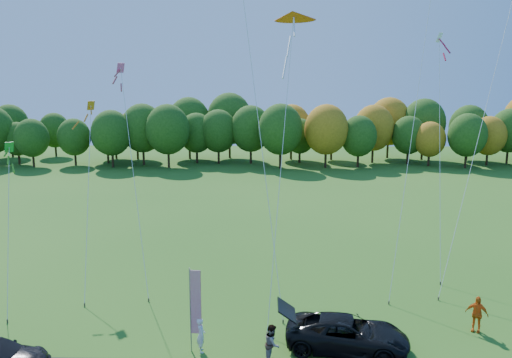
{
  "coord_description": "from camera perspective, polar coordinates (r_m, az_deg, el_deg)",
  "views": [
    {
      "loc": [
        0.66,
        -21.55,
        12.18
      ],
      "look_at": [
        0.0,
        6.0,
        7.0
      ],
      "focal_mm": 35.0,
      "sensor_mm": 36.0,
      "label": 1
    }
  ],
  "objects": [
    {
      "name": "ground",
      "position": [
        24.76,
        -0.35,
        -18.82
      ],
      "size": [
        160.0,
        160.0,
        0.0
      ],
      "primitive_type": "plane",
      "color": "#255B18"
    },
    {
      "name": "tree_line",
      "position": [
        77.52,
        0.87,
        1.6
      ],
      "size": [
        116.0,
        12.0,
        10.0
      ],
      "primitive_type": null,
      "color": "#1E4711",
      "rests_on": "ground"
    },
    {
      "name": "black_suv",
      "position": [
        24.69,
        10.4,
        -17.01
      ],
      "size": [
        6.06,
        3.59,
        1.58
      ],
      "primitive_type": "imported",
      "rotation": [
        0.0,
        0.0,
        1.39
      ],
      "color": "black",
      "rests_on": "ground"
    },
    {
      "name": "person_tailgate_a",
      "position": [
        24.3,
        -6.31,
        -17.29
      ],
      "size": [
        0.54,
        0.68,
        1.64
      ],
      "primitive_type": "imported",
      "rotation": [
        0.0,
        0.0,
        1.83
      ],
      "color": "silver",
      "rests_on": "ground"
    },
    {
      "name": "person_tailgate_b",
      "position": [
        23.35,
        1.87,
        -18.28
      ],
      "size": [
        0.78,
        0.94,
        1.78
      ],
      "primitive_type": "imported",
      "rotation": [
        0.0,
        0.0,
        1.44
      ],
      "color": "gray",
      "rests_on": "ground"
    },
    {
      "name": "person_east",
      "position": [
        28.11,
        23.91,
        -13.92
      ],
      "size": [
        1.17,
        0.92,
        1.85
      ],
      "primitive_type": "imported",
      "rotation": [
        0.0,
        0.0,
        -0.51
      ],
      "color": "orange",
      "rests_on": "ground"
    },
    {
      "name": "feather_flag",
      "position": [
        23.58,
        -7.04,
        -13.69
      ],
      "size": [
        0.54,
        0.1,
        4.08
      ],
      "color": "#999999",
      "rests_on": "ground"
    },
    {
      "name": "kite_delta_blue",
      "position": [
        28.96,
        -1.23,
        18.15
      ],
      "size": [
        5.9,
        10.3,
        32.85
      ],
      "color": "#4C3F33",
      "rests_on": "ground"
    },
    {
      "name": "kite_parafoil_orange",
      "position": [
        34.06,
        19.21,
        17.93
      ],
      "size": [
        8.04,
        12.08,
        34.12
      ],
      "color": "#4C3F33",
      "rests_on": "ground"
    },
    {
      "name": "kite_delta_red",
      "position": [
        27.3,
        3.09,
        3.57
      ],
      "size": [
        2.81,
        9.04,
        17.64
      ],
      "color": "#4C3F33",
      "rests_on": "ground"
    },
    {
      "name": "kite_parafoil_rainbow",
      "position": [
        33.6,
        24.42,
        5.77
      ],
      "size": [
        8.2,
        7.99,
        20.13
      ],
      "color": "#4C3F33",
      "rests_on": "ground"
    },
    {
      "name": "kite_diamond_yellow",
      "position": [
        32.28,
        -18.65,
        -1.73
      ],
      "size": [
        2.13,
        7.92,
        11.48
      ],
      "color": "#4C3F33",
      "rests_on": "ground"
    },
    {
      "name": "kite_diamond_green",
      "position": [
        30.41,
        -26.47,
        -5.0
      ],
      "size": [
        1.68,
        4.47,
        9.34
      ],
      "color": "#4C3F33",
      "rests_on": "ground"
    },
    {
      "name": "kite_diamond_white",
      "position": [
        35.36,
        20.27,
        3.1
      ],
      "size": [
        1.96,
        7.95,
        16.2
      ],
      "color": "#4C3F33",
      "rests_on": "ground"
    },
    {
      "name": "kite_diamond_pink",
      "position": [
        31.02,
        -13.81,
        0.28
      ],
      "size": [
        3.17,
        6.2,
        13.9
      ],
      "color": "#4C3F33",
      "rests_on": "ground"
    }
  ]
}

